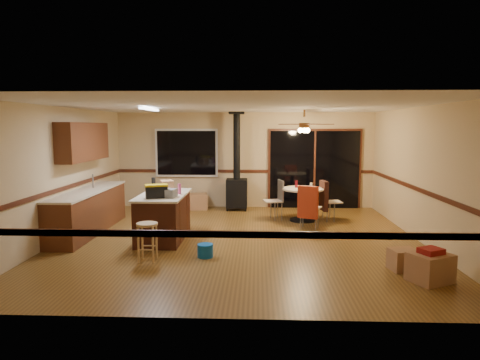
# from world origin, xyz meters

# --- Properties ---
(floor) EXTENTS (7.00, 7.00, 0.00)m
(floor) POSITION_xyz_m (0.00, 0.00, 0.00)
(floor) COLOR brown
(floor) RESTS_ON ground
(ceiling) EXTENTS (7.00, 7.00, 0.00)m
(ceiling) POSITION_xyz_m (0.00, 0.00, 2.60)
(ceiling) COLOR silver
(ceiling) RESTS_ON ground
(wall_back) EXTENTS (7.00, 0.00, 7.00)m
(wall_back) POSITION_xyz_m (0.00, 3.50, 1.30)
(wall_back) COLOR tan
(wall_back) RESTS_ON ground
(wall_front) EXTENTS (7.00, 0.00, 7.00)m
(wall_front) POSITION_xyz_m (0.00, -3.50, 1.30)
(wall_front) COLOR tan
(wall_front) RESTS_ON ground
(wall_left) EXTENTS (0.00, 7.00, 7.00)m
(wall_left) POSITION_xyz_m (-3.50, 0.00, 1.30)
(wall_left) COLOR tan
(wall_left) RESTS_ON ground
(wall_right) EXTENTS (0.00, 7.00, 7.00)m
(wall_right) POSITION_xyz_m (3.50, 0.00, 1.30)
(wall_right) COLOR tan
(wall_right) RESTS_ON ground
(chair_rail) EXTENTS (7.00, 7.00, 0.08)m
(chair_rail) POSITION_xyz_m (0.00, 0.00, 1.00)
(chair_rail) COLOR #431D10
(chair_rail) RESTS_ON ground
(window) EXTENTS (1.72, 0.10, 1.32)m
(window) POSITION_xyz_m (-1.60, 3.45, 1.50)
(window) COLOR black
(window) RESTS_ON ground
(sliding_door) EXTENTS (2.52, 0.10, 2.10)m
(sliding_door) POSITION_xyz_m (1.90, 3.45, 1.05)
(sliding_door) COLOR black
(sliding_door) RESTS_ON ground
(lower_cabinets) EXTENTS (0.60, 3.00, 0.86)m
(lower_cabinets) POSITION_xyz_m (-3.20, 0.50, 0.43)
(lower_cabinets) COLOR #542915
(lower_cabinets) RESTS_ON ground
(countertop) EXTENTS (0.64, 3.04, 0.04)m
(countertop) POSITION_xyz_m (-3.20, 0.50, 0.88)
(countertop) COLOR beige
(countertop) RESTS_ON lower_cabinets
(upper_cabinets) EXTENTS (0.35, 2.00, 0.80)m
(upper_cabinets) POSITION_xyz_m (-3.33, 0.70, 1.90)
(upper_cabinets) COLOR #542915
(upper_cabinets) RESTS_ON ground
(kitchen_island) EXTENTS (0.88, 1.68, 0.90)m
(kitchen_island) POSITION_xyz_m (-1.50, 0.00, 0.45)
(kitchen_island) COLOR #33150C
(kitchen_island) RESTS_ON ground
(wood_stove) EXTENTS (0.55, 0.50, 2.52)m
(wood_stove) POSITION_xyz_m (-0.20, 3.05, 0.73)
(wood_stove) COLOR black
(wood_stove) RESTS_ON ground
(ceiling_fan) EXTENTS (0.24, 0.24, 0.55)m
(ceiling_fan) POSITION_xyz_m (1.42, 1.78, 2.21)
(ceiling_fan) COLOR brown
(ceiling_fan) RESTS_ON ceiling
(fluorescent_strip) EXTENTS (0.10, 1.20, 0.04)m
(fluorescent_strip) POSITION_xyz_m (-1.80, 0.30, 2.56)
(fluorescent_strip) COLOR white
(fluorescent_strip) RESTS_ON ceiling
(toolbox_grey) EXTENTS (0.54, 0.36, 0.16)m
(toolbox_grey) POSITION_xyz_m (-1.43, -0.34, 0.98)
(toolbox_grey) COLOR slate
(toolbox_grey) RESTS_ON kitchen_island
(toolbox_black) EXTENTS (0.44, 0.32, 0.22)m
(toolbox_black) POSITION_xyz_m (-1.52, -0.44, 1.01)
(toolbox_black) COLOR black
(toolbox_black) RESTS_ON kitchen_island
(toolbox_yellow_lid) EXTENTS (0.46, 0.34, 0.03)m
(toolbox_yellow_lid) POSITION_xyz_m (-1.52, -0.44, 1.13)
(toolbox_yellow_lid) COLOR gold
(toolbox_yellow_lid) RESTS_ON toolbox_black
(box_on_island) EXTENTS (0.35, 0.39, 0.22)m
(box_on_island) POSITION_xyz_m (-1.51, 0.42, 1.01)
(box_on_island) COLOR #9C6C45
(box_on_island) RESTS_ON kitchen_island
(bottle_dark) EXTENTS (0.10, 0.10, 0.29)m
(bottle_dark) POSITION_xyz_m (-1.75, 0.29, 1.05)
(bottle_dark) COLOR black
(bottle_dark) RESTS_ON kitchen_island
(bottle_pink) EXTENTS (0.07, 0.07, 0.20)m
(bottle_pink) POSITION_xyz_m (-1.18, 0.03, 1.00)
(bottle_pink) COLOR #D84C8C
(bottle_pink) RESTS_ON kitchen_island
(bottle_white) EXTENTS (0.07, 0.07, 0.17)m
(bottle_white) POSITION_xyz_m (-1.46, 0.60, 0.98)
(bottle_white) COLOR white
(bottle_white) RESTS_ON kitchen_island
(bar_stool) EXTENTS (0.36, 0.36, 0.64)m
(bar_stool) POSITION_xyz_m (-1.46, -1.39, 0.32)
(bar_stool) COLOR tan
(bar_stool) RESTS_ON floor
(blue_bucket) EXTENTS (0.34, 0.34, 0.22)m
(blue_bucket) POSITION_xyz_m (-0.53, -1.15, 0.11)
(blue_bucket) COLOR #0C56B1
(blue_bucket) RESTS_ON floor
(dining_table) EXTENTS (0.98, 0.98, 0.78)m
(dining_table) POSITION_xyz_m (1.42, 1.78, 0.53)
(dining_table) COLOR black
(dining_table) RESTS_ON ground
(glass_red) EXTENTS (0.07, 0.07, 0.17)m
(glass_red) POSITION_xyz_m (1.27, 1.88, 0.86)
(glass_red) COLOR #590C14
(glass_red) RESTS_ON dining_table
(glass_cream) EXTENTS (0.07, 0.07, 0.13)m
(glass_cream) POSITION_xyz_m (1.60, 1.73, 0.85)
(glass_cream) COLOR beige
(glass_cream) RESTS_ON dining_table
(chair_left) EXTENTS (0.49, 0.49, 0.51)m
(chair_left) POSITION_xyz_m (0.82, 1.91, 0.59)
(chair_left) COLOR #C1AD8F
(chair_left) RESTS_ON ground
(chair_near) EXTENTS (0.57, 0.59, 0.70)m
(chair_near) POSITION_xyz_m (1.45, 0.91, 0.60)
(chair_near) COLOR #C1AD8F
(chair_near) RESTS_ON ground
(chair_right) EXTENTS (0.51, 0.48, 0.70)m
(chair_right) POSITION_xyz_m (1.94, 1.81, 0.60)
(chair_right) COLOR #C1AD8F
(chair_right) RESTS_ON ground
(box_under_window) EXTENTS (0.59, 0.51, 0.42)m
(box_under_window) POSITION_xyz_m (-1.27, 3.10, 0.21)
(box_under_window) COLOR #9C6C45
(box_under_window) RESTS_ON floor
(box_corner_a) EXTENTS (0.69, 0.65, 0.41)m
(box_corner_a) POSITION_xyz_m (2.83, -2.18, 0.21)
(box_corner_a) COLOR #9C6C45
(box_corner_a) RESTS_ON floor
(box_corner_b) EXTENTS (0.46, 0.42, 0.33)m
(box_corner_b) POSITION_xyz_m (2.62, -1.68, 0.16)
(box_corner_b) COLOR #9C6C45
(box_corner_b) RESTS_ON floor
(box_small_red) EXTENTS (0.39, 0.36, 0.08)m
(box_small_red) POSITION_xyz_m (2.83, -2.18, 0.45)
(box_small_red) COLOR maroon
(box_small_red) RESTS_ON box_corner_a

